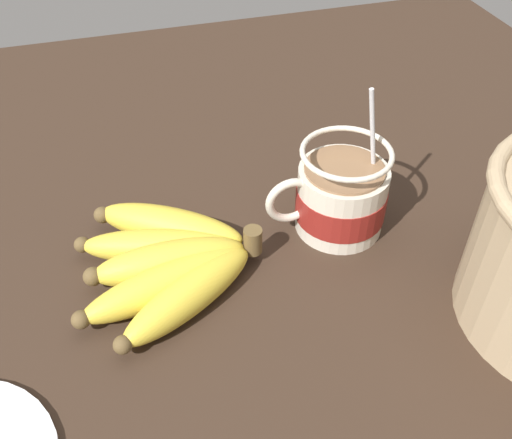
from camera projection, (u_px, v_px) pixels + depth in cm
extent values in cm
cube|color=#332319|center=(294.00, 225.00, 68.20)|extent=(113.16, 113.16, 2.81)
cylinder|color=beige|center=(341.00, 199.00, 63.45)|extent=(9.90, 9.90, 7.90)
cylinder|color=maroon|center=(341.00, 201.00, 63.70)|extent=(10.10, 10.10, 3.57)
torus|color=beige|center=(291.00, 201.00, 61.43)|extent=(5.80, 0.90, 5.80)
cylinder|color=#846042|center=(345.00, 170.00, 60.73)|extent=(8.70, 8.70, 0.40)
torus|color=beige|center=(347.00, 153.00, 59.25)|extent=(9.90, 9.90, 0.60)
cylinder|color=silver|center=(373.00, 154.00, 60.42)|extent=(3.21, 0.50, 15.94)
ellipsoid|color=silver|center=(353.00, 212.00, 65.45)|extent=(3.00, 2.00, 0.80)
cylinder|color=brown|center=(253.00, 241.00, 59.94)|extent=(2.00, 2.00, 3.00)
ellipsoid|color=gold|center=(171.00, 229.00, 62.42)|extent=(16.36, 12.61, 4.27)
sphere|color=brown|center=(102.00, 215.00, 64.15)|extent=(1.92, 1.92, 1.92)
ellipsoid|color=gold|center=(163.00, 247.00, 60.66)|extent=(17.59, 8.72, 3.89)
sphere|color=brown|center=(82.00, 246.00, 60.71)|extent=(1.75, 1.75, 1.75)
ellipsoid|color=gold|center=(170.00, 262.00, 58.72)|extent=(15.75, 4.66, 4.36)
sphere|color=brown|center=(93.00, 277.00, 57.18)|extent=(1.96, 1.96, 1.96)
ellipsoid|color=gold|center=(168.00, 283.00, 56.75)|extent=(18.24, 8.47, 4.10)
sphere|color=brown|center=(81.00, 320.00, 53.34)|extent=(1.84, 1.84, 1.84)
ellipsoid|color=gold|center=(189.00, 295.00, 55.67)|extent=(15.90, 11.60, 3.99)
sphere|color=brown|center=(123.00, 345.00, 51.31)|extent=(1.79, 1.79, 1.79)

